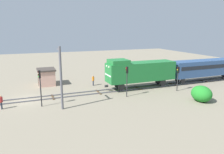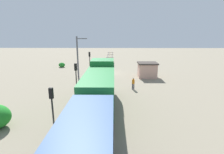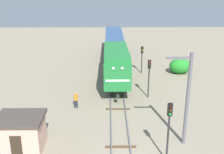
# 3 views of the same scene
# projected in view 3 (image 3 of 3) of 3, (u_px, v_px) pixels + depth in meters

# --- Properties ---
(locomotive) EXTENTS (2.90, 11.60, 4.60)m
(locomotive) POSITION_uv_depth(u_px,v_px,m) (116.00, 63.00, 33.49)
(locomotive) COLOR #1E7233
(locomotive) RESTS_ON railway_track
(passenger_car_leading) EXTENTS (2.84, 14.00, 3.66)m
(passenger_car_leading) POSITION_uv_depth(u_px,v_px,m) (114.00, 41.00, 46.15)
(passenger_car_leading) COLOR #2D4C7A
(passenger_car_leading) RESTS_ON railway_track
(traffic_signal_near) EXTENTS (0.32, 0.34, 4.47)m
(traffic_signal_near) POSITION_uv_depth(u_px,v_px,m) (169.00, 122.00, 19.10)
(traffic_signal_near) COLOR #262628
(traffic_signal_near) RESTS_ON ground
(traffic_signal_mid) EXTENTS (0.32, 0.34, 4.24)m
(traffic_signal_mid) POSITION_uv_depth(u_px,v_px,m) (149.00, 72.00, 29.84)
(traffic_signal_mid) COLOR #262628
(traffic_signal_mid) RESTS_ON ground
(traffic_signal_far) EXTENTS (0.32, 0.34, 3.73)m
(traffic_signal_far) POSITION_uv_depth(u_px,v_px,m) (142.00, 55.00, 37.84)
(traffic_signal_far) COLOR #262628
(traffic_signal_far) RESTS_ON ground
(worker_by_signal) EXTENTS (0.38, 0.38, 1.70)m
(worker_by_signal) POSITION_uv_depth(u_px,v_px,m) (76.00, 99.00, 27.96)
(worker_by_signal) COLOR #262B38
(worker_by_signal) RESTS_ON ground
(catenary_mast) EXTENTS (1.94, 0.28, 7.38)m
(catenary_mast) POSITION_uv_depth(u_px,v_px,m) (187.00, 97.00, 20.95)
(catenary_mast) COLOR #595960
(catenary_mast) RESTS_ON ground
(relay_hut) EXTENTS (3.50, 2.90, 2.74)m
(relay_hut) POSITION_uv_depth(u_px,v_px,m) (21.00, 133.00, 21.03)
(relay_hut) COLOR #D19E8C
(relay_hut) RESTS_ON ground
(bush_near) EXTENTS (2.88, 2.36, 2.10)m
(bush_near) POSITION_uv_depth(u_px,v_px,m) (180.00, 66.00, 38.21)
(bush_near) COLOR #207E26
(bush_near) RESTS_ON ground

